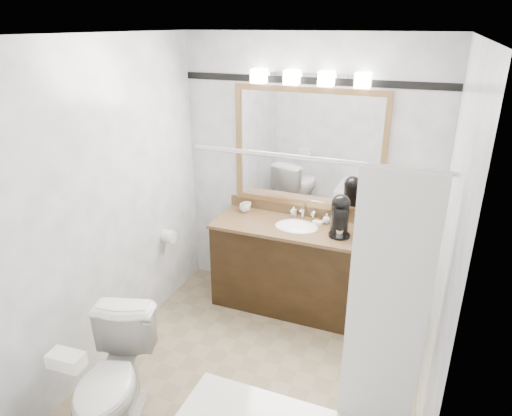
# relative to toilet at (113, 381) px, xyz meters

# --- Properties ---
(room) EXTENTS (2.42, 2.62, 2.52)m
(room) POSITION_rel_toilet_xyz_m (0.68, 0.79, 0.86)
(room) COLOR gray
(room) RESTS_ON ground
(vanity) EXTENTS (1.53, 0.58, 0.97)m
(vanity) POSITION_rel_toilet_xyz_m (0.68, 1.81, 0.05)
(vanity) COLOR black
(vanity) RESTS_ON ground
(mirror) EXTENTS (1.40, 0.04, 1.10)m
(mirror) POSITION_rel_toilet_xyz_m (0.68, 2.08, 1.11)
(mirror) COLOR #9A7145
(mirror) RESTS_ON room
(vanity_light_bar) EXTENTS (1.02, 0.14, 0.12)m
(vanity_light_bar) POSITION_rel_toilet_xyz_m (0.68, 2.02, 1.75)
(vanity_light_bar) COLOR silver
(vanity_light_bar) RESTS_ON room
(accent_stripe) EXTENTS (2.40, 0.01, 0.06)m
(accent_stripe) POSITION_rel_toilet_xyz_m (0.68, 2.09, 1.71)
(accent_stripe) COLOR black
(accent_stripe) RESTS_ON room
(tp_roll) EXTENTS (0.11, 0.12, 0.12)m
(tp_roll) POSITION_rel_toilet_xyz_m (-0.46, 1.46, 0.31)
(tp_roll) COLOR white
(tp_roll) RESTS_ON room
(toilet) EXTENTS (0.64, 0.85, 0.78)m
(toilet) POSITION_rel_toilet_xyz_m (0.00, 0.00, 0.00)
(toilet) COLOR white
(toilet) RESTS_ON ground
(tissue_box) EXTENTS (0.21, 0.12, 0.08)m
(tissue_box) POSITION_rel_toilet_xyz_m (0.00, -0.33, 0.43)
(tissue_box) COLOR white
(tissue_box) RESTS_ON toilet
(coffee_maker) EXTENTS (0.19, 0.23, 0.36)m
(coffee_maker) POSITION_rel_toilet_xyz_m (1.07, 1.80, 0.65)
(coffee_maker) COLOR black
(coffee_maker) RESTS_ON vanity
(cup_left) EXTENTS (0.12, 0.12, 0.08)m
(cup_left) POSITION_rel_toilet_xyz_m (0.11, 1.95, 0.50)
(cup_left) COLOR white
(cup_left) RESTS_ON vanity
(cup_right) EXTENTS (0.12, 0.12, 0.08)m
(cup_right) POSITION_rel_toilet_xyz_m (0.12, 1.98, 0.50)
(cup_right) COLOR white
(cup_right) RESTS_ON vanity
(soap_bottle_a) EXTENTS (0.05, 0.05, 0.10)m
(soap_bottle_a) POSITION_rel_toilet_xyz_m (0.59, 2.03, 0.51)
(soap_bottle_a) COLOR white
(soap_bottle_a) RESTS_ON vanity
(soap_bottle_b) EXTENTS (0.10, 0.10, 0.09)m
(soap_bottle_b) POSITION_rel_toilet_xyz_m (0.92, 1.97, 0.51)
(soap_bottle_b) COLOR white
(soap_bottle_b) RESTS_ON vanity
(soap_bar) EXTENTS (0.10, 0.08, 0.03)m
(soap_bar) POSITION_rel_toilet_xyz_m (0.85, 1.93, 0.48)
(soap_bar) COLOR beige
(soap_bar) RESTS_ON vanity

